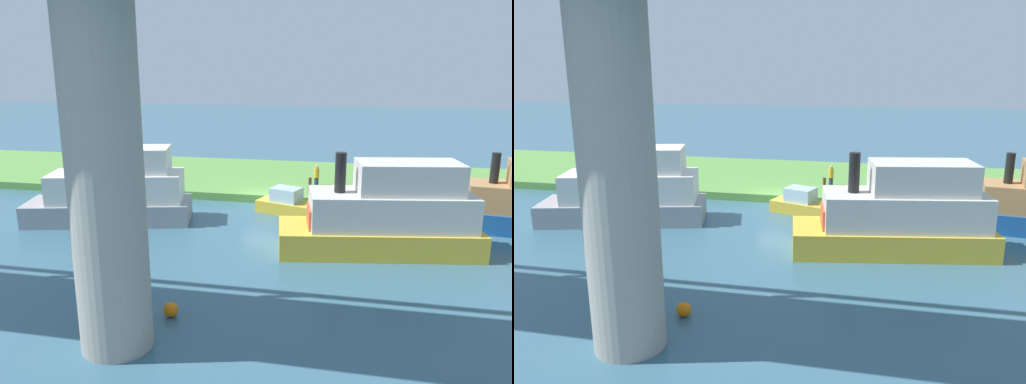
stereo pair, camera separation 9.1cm
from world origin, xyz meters
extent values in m
plane|color=#386075|center=(0.00, 0.00, 0.00)|extent=(160.00, 160.00, 0.00)
cube|color=#5B9342|center=(0.00, -6.00, 0.25)|extent=(80.00, 12.00, 0.50)
cylinder|color=#9E998E|center=(1.23, 16.75, 5.26)|extent=(2.15, 2.15, 10.52)
cylinder|color=#2D334C|center=(-3.03, -3.38, 0.78)|extent=(0.29, 0.29, 0.55)
cylinder|color=gold|center=(-3.03, -3.38, 1.35)|extent=(0.46, 0.46, 0.60)
sphere|color=tan|center=(-3.03, -3.38, 1.77)|extent=(0.24, 0.24, 0.24)
cylinder|color=brown|center=(-2.83, -0.97, 1.03)|extent=(0.20, 0.20, 1.05)
cube|color=#99999E|center=(7.54, 5.29, 0.59)|extent=(9.23, 4.95, 1.17)
cube|color=white|center=(7.06, 5.17, 1.95)|extent=(7.45, 4.24, 1.56)
cube|color=white|center=(6.40, 5.01, 3.41)|extent=(4.80, 3.21, 1.37)
cylinder|color=black|center=(9.24, 5.71, 3.61)|extent=(0.49, 0.49, 1.76)
cube|color=#D84C2D|center=(9.81, 5.85, 1.61)|extent=(1.94, 2.08, 0.88)
cube|color=gold|center=(-6.72, 7.03, 0.60)|extent=(9.36, 4.46, 1.20)
cube|color=beige|center=(-7.22, 6.94, 2.00)|extent=(7.54, 3.86, 1.60)
cube|color=beige|center=(-7.91, 6.83, 3.50)|extent=(4.81, 3.00, 1.40)
cylinder|color=black|center=(-4.95, 7.33, 3.70)|extent=(0.50, 0.50, 1.80)
cube|color=#D84C2D|center=(-4.36, 7.43, 1.65)|extent=(1.88, 2.04, 0.90)
cube|color=gold|center=(-2.29, 1.90, 0.35)|extent=(4.73, 2.99, 0.69)
cube|color=silver|center=(-1.73, 1.70, 1.09)|extent=(1.94, 1.73, 0.79)
cylinder|color=black|center=(-12.59, 2.40, 3.24)|extent=(0.44, 0.44, 1.58)
cube|color=#D84C2D|center=(-12.07, 2.33, 1.45)|extent=(1.61, 1.76, 0.79)
sphere|color=orange|center=(0.30, 14.76, 0.25)|extent=(0.50, 0.50, 0.50)
camera|label=1|loc=(-5.64, 29.03, 8.23)|focal=34.50mm
camera|label=2|loc=(-5.73, 29.02, 8.23)|focal=34.50mm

